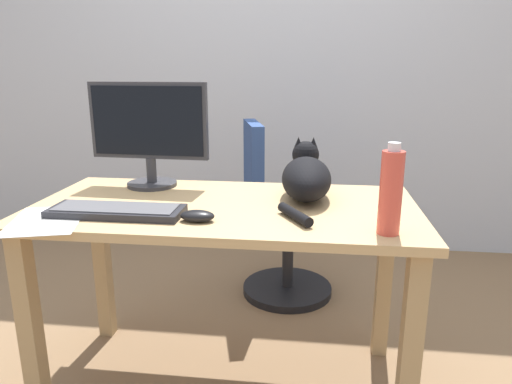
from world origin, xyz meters
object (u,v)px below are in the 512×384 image
office_chair (279,222)px  cat (306,176)px  keyboard (117,211)px  water_bottle (391,192)px  computer_mouse (197,216)px  monitor (149,131)px

office_chair → cat: office_chair is taller
keyboard → water_bottle: water_bottle is taller
computer_mouse → water_bottle: size_ratio=0.41×
monitor → computer_mouse: bearing=-55.0°
office_chair → water_bottle: water_bottle is taller
office_chair → cat: (0.14, -0.64, 0.41)m
keyboard → water_bottle: size_ratio=1.64×
monitor → cat: 0.65m
keyboard → cat: size_ratio=0.72×
office_chair → monitor: bearing=-131.5°
monitor → computer_mouse: 0.55m
office_chair → water_bottle: bearing=-68.9°
monitor → cat: bearing=-8.0°
keyboard → computer_mouse: 0.28m
keyboard → computer_mouse: computer_mouse is taller
computer_mouse → keyboard: bearing=173.1°
water_bottle → computer_mouse: bearing=176.1°
office_chair → computer_mouse: (-0.19, -0.97, 0.34)m
computer_mouse → water_bottle: bearing=-3.9°
office_chair → computer_mouse: size_ratio=8.52×
monitor → keyboard: (0.01, -0.39, -0.21)m
keyboard → computer_mouse: bearing=-6.9°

